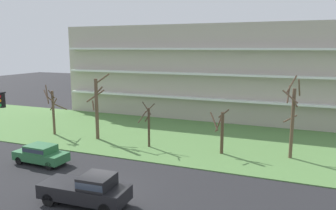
% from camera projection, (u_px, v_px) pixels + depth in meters
% --- Properties ---
extents(ground, '(160.00, 160.00, 0.00)m').
position_uv_depth(ground, '(108.00, 192.00, 21.52)').
color(ground, '#232326').
extents(grass_lawn_strip, '(80.00, 16.00, 0.08)m').
position_uv_depth(grass_lawn_strip, '(181.00, 137.00, 34.30)').
color(grass_lawn_strip, '#547F42').
rests_on(grass_lawn_strip, ground).
extents(apartment_building, '(39.80, 13.78, 12.08)m').
position_uv_depth(apartment_building, '(216.00, 70.00, 46.43)').
color(apartment_building, '#B2A899').
rests_on(apartment_building, ground).
extents(tree_far_left, '(1.97, 1.97, 5.39)m').
position_uv_depth(tree_far_left, '(53.00, 109.00, 34.94)').
color(tree_far_left, brown).
rests_on(tree_far_left, ground).
extents(tree_left, '(2.46, 1.91, 6.70)m').
position_uv_depth(tree_left, '(97.00, 106.00, 33.24)').
color(tree_left, brown).
rests_on(tree_left, ground).
extents(tree_center, '(1.25, 1.48, 4.39)m').
position_uv_depth(tree_center, '(148.00, 124.00, 30.72)').
color(tree_center, '#423023').
rests_on(tree_center, ground).
extents(tree_right, '(1.65, 1.80, 3.99)m').
position_uv_depth(tree_right, '(221.00, 131.00, 28.74)').
color(tree_right, '#4C3828').
rests_on(tree_right, ground).
extents(tree_far_right, '(1.43, 1.75, 7.00)m').
position_uv_depth(tree_far_right, '(292.00, 118.00, 27.33)').
color(tree_far_right, brown).
rests_on(tree_far_right, ground).
extents(pickup_black_near_left, '(5.49, 2.26, 1.95)m').
position_uv_depth(pickup_black_near_left, '(88.00, 189.00, 19.55)').
color(pickup_black_near_left, black).
rests_on(pickup_black_near_left, ground).
extents(sedan_green_center_left, '(4.44, 1.89, 1.57)m').
position_uv_depth(sedan_green_center_left, '(41.00, 154.00, 26.51)').
color(sedan_green_center_left, '#2D6B3D').
rests_on(sedan_green_center_left, ground).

